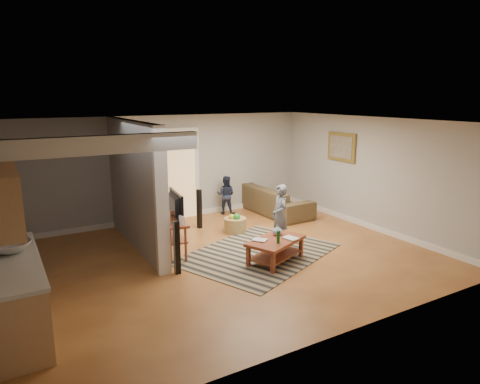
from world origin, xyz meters
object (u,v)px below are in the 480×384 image
child (279,245)px  tv_console (172,222)px  speaker_left (177,248)px  toddler (226,214)px  sofa (273,212)px  speaker_right (199,209)px  toy_basket (235,224)px  coffee_table (276,244)px

child → tv_console: bearing=-94.7°
speaker_left → toddler: 3.85m
sofa → tv_console: (-3.34, -1.51, 0.64)m
speaker_right → tv_console: bearing=-154.3°
sofa → child: size_ratio=1.88×
tv_console → speaker_right: 1.71m
toy_basket → child: bearing=-72.2°
speaker_left → child: (2.32, 0.32, -0.46)m
child → coffee_table: bearing=-28.9°
toy_basket → toddler: toddler is taller
sofa → coffee_table: (-1.86, -2.78, 0.33)m
speaker_right → toddler: size_ratio=0.91×
speaker_left → speaker_right: size_ratio=1.03×
child → toddler: size_ratio=1.26×
coffee_table → speaker_left: bearing=167.6°
tv_console → toddler: 3.07m
speaker_left → toddler: (2.48, 2.90, -0.46)m
tv_console → speaker_left: tv_console is taller
coffee_table → speaker_right: (-0.34, 2.53, 0.11)m
sofa → toddler: bearing=64.6°
tv_console → child: tv_console is taller
toddler → child: bearing=127.9°
tv_console → toddler: size_ratio=1.18×
speaker_left → child: speaker_left is taller
toy_basket → toddler: size_ratio=0.50×
tv_console → child: 2.23m
speaker_left → toddler: size_ratio=0.94×
sofa → toy_basket: toy_basket is taller
sofa → toddler: (-1.12, 0.50, 0.00)m
coffee_table → speaker_right: size_ratio=1.40×
speaker_left → speaker_right: (1.40, 2.14, -0.01)m
tv_console → speaker_left: size_ratio=1.25×
speaker_left → coffee_table: bearing=-9.5°
toy_basket → toddler: bearing=69.5°
speaker_right → toddler: 1.40m
coffee_table → speaker_right: 2.55m
tv_console → toddler: bearing=49.9°
sofa → speaker_right: (-2.20, -0.26, 0.45)m
speaker_right → toy_basket: (0.55, -0.67, -0.27)m
speaker_right → toddler: speaker_right is taller
speaker_right → coffee_table: bearing=-104.4°
toy_basket → child: child is taller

